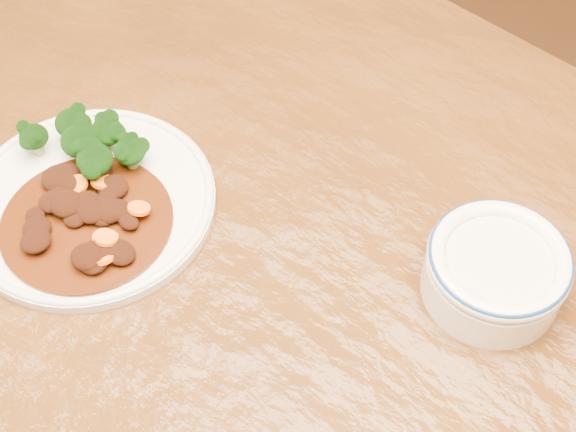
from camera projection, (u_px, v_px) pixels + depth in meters
The scene contains 5 objects.
dining_table at pixel (305, 367), 0.76m from camera, with size 1.55×0.98×0.75m.
dinner_plate at pixel (90, 201), 0.77m from camera, with size 0.24×0.24×0.02m.
broccoli_florets at pixel (87, 141), 0.78m from camera, with size 0.12×0.08×0.04m.
mince_stew at pixel (85, 213), 0.75m from camera, with size 0.16×0.16×0.02m.
dip_bowl at pixel (496, 270), 0.69m from camera, with size 0.12×0.12×0.06m.
Camera 1 is at (0.21, -0.28, 1.36)m, focal length 50.00 mm.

